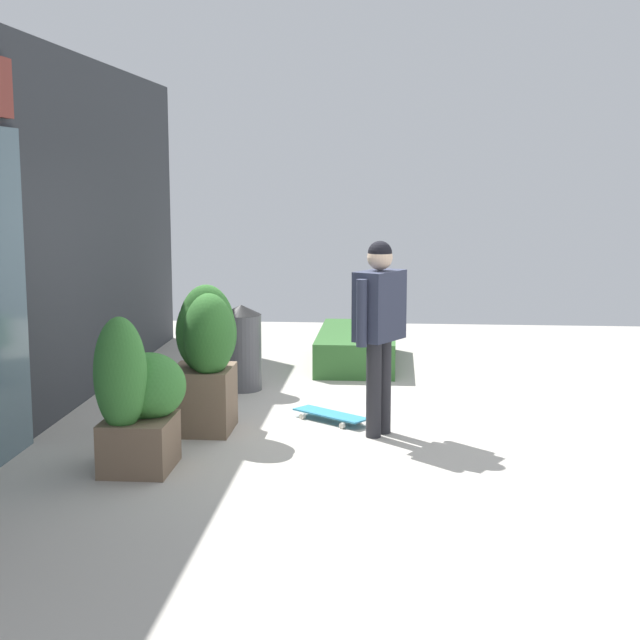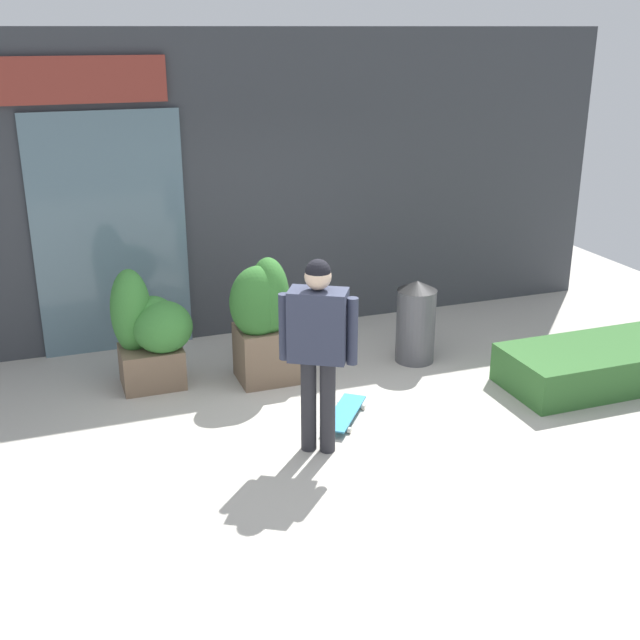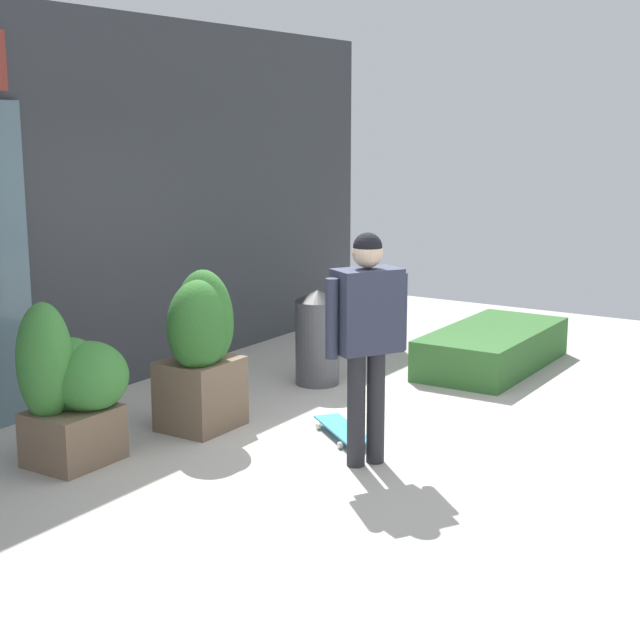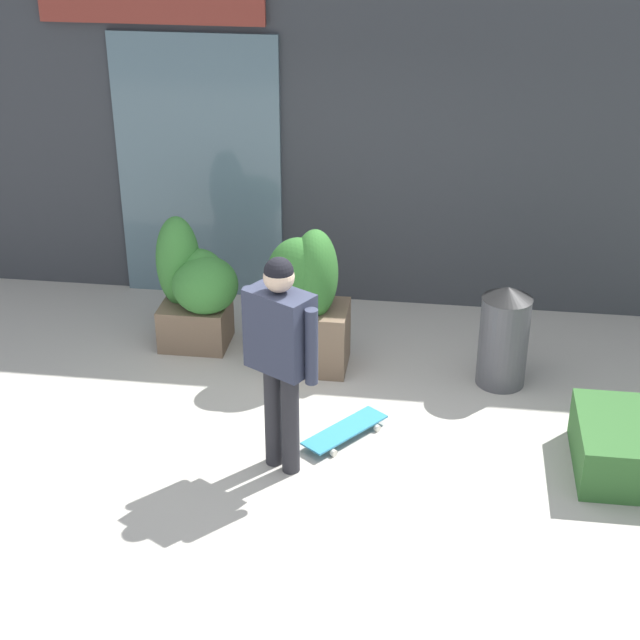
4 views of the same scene
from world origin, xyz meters
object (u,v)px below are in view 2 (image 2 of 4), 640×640
planter_box_left (150,331)px  skateboard (344,413)px  planter_box_right (265,314)px  skateboarder (318,337)px  trash_bin (416,321)px

planter_box_left → skateboard: bearing=-42.1°
skateboard → planter_box_right: planter_box_right is taller
skateboarder → trash_bin: (1.62, 1.45, -0.58)m
skateboard → planter_box_left: planter_box_left is taller
planter_box_left → planter_box_right: size_ratio=0.93×
skateboarder → planter_box_left: (-1.09, 1.80, -0.46)m
planter_box_left → trash_bin: (2.71, -0.35, -0.12)m
trash_bin → planter_box_left: bearing=172.7°
skateboard → planter_box_right: (-0.43, 1.05, 0.66)m
skateboard → planter_box_right: bearing=59.8°
skateboarder → planter_box_left: skateboarder is taller
trash_bin → skateboarder: bearing=-138.1°
planter_box_left → skateboarder: bearing=-58.7°
trash_bin → planter_box_right: bearing=178.8°
planter_box_right → trash_bin: 1.66m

